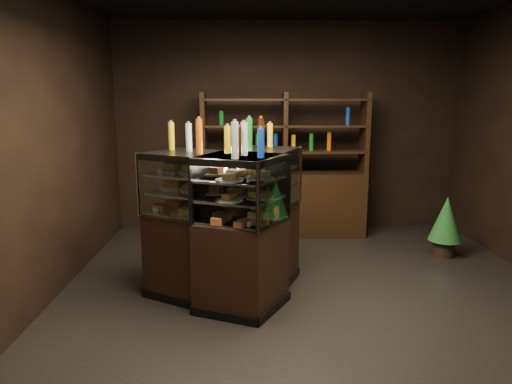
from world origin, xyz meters
TOP-DOWN VIEW (x-y plane):
  - ground at (0.00, 0.00)m, footprint 5.00×5.00m
  - room_shell at (0.00, 0.00)m, footprint 5.02×5.02m
  - display_case at (-0.76, 0.00)m, footprint 1.62×1.46m
  - food_display at (-0.76, 0.00)m, footprint 1.23×1.18m
  - bottles_top at (-0.76, 0.00)m, footprint 1.07×1.04m
  - potted_conifer at (1.82, 1.11)m, footprint 0.39×0.39m
  - back_shelving at (-0.09, 2.05)m, footprint 2.27×0.44m

SIDE VIEW (x-z plane):
  - ground at x=0.00m, z-range 0.00..0.00m
  - display_case at x=-0.76m, z-range -0.24..1.19m
  - potted_conifer at x=1.82m, z-range 0.06..0.91m
  - back_shelving at x=-0.09m, z-range -0.39..1.61m
  - food_display at x=-0.76m, z-range 0.89..1.33m
  - bottles_top at x=-0.76m, z-range 1.41..1.71m
  - room_shell at x=0.00m, z-range 0.44..3.45m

